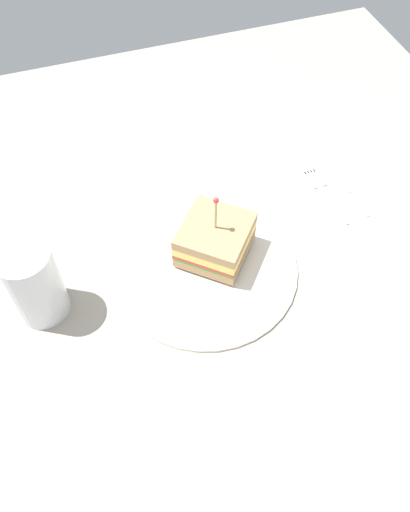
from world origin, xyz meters
TOP-DOWN VIEW (x-y plane):
  - ground_plane at (0.00, 0.00)cm, footprint 103.25×103.25cm
  - plate at (0.00, 0.00)cm, footprint 24.12×24.12cm
  - sandwich_half_center at (-1.77, 1.97)cm, footprint 11.99×11.95cm
  - drink_glass at (-0.87, -20.81)cm, footprint 6.49×6.49cm
  - fork at (-8.74, 20.85)cm, footprint 12.78×2.39cm
  - knife at (-7.93, 25.15)cm, footprint 11.99×1.78cm

SIDE VIEW (x-z plane):
  - ground_plane at x=0.00cm, z-range -2.00..0.00cm
  - fork at x=-8.74cm, z-range 0.00..0.35cm
  - knife at x=-7.93cm, z-range 0.00..0.35cm
  - plate at x=0.00cm, z-range 0.00..0.94cm
  - sandwich_half_center at x=-1.77cm, z-range -1.69..8.53cm
  - drink_glass at x=-0.87cm, z-range -0.62..10.35cm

